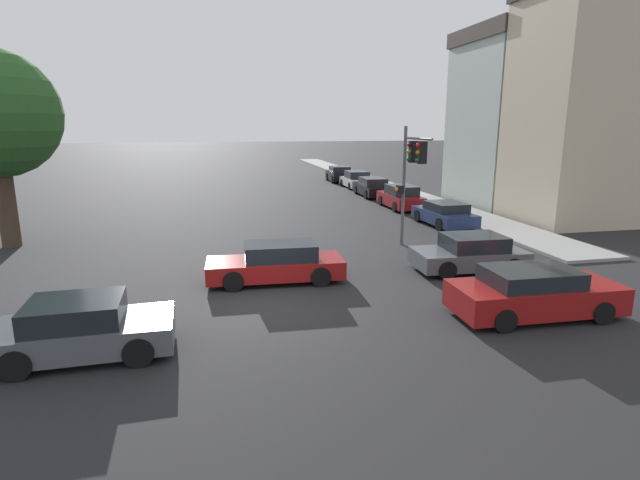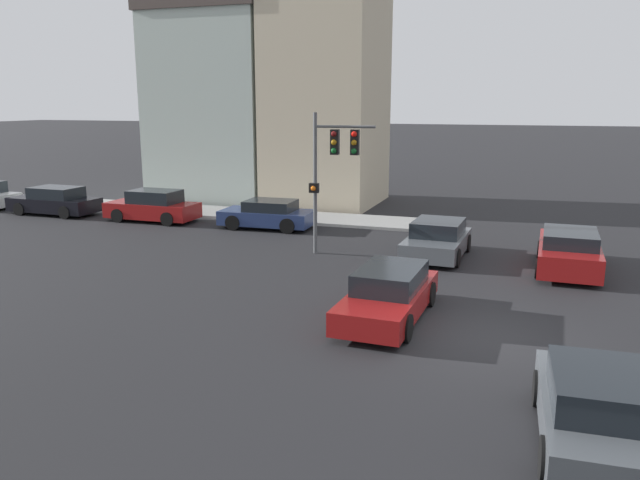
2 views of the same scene
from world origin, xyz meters
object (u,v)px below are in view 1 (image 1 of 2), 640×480
(parked_car_4, at_px, (339,174))
(parked_car_2, at_px, (372,187))
(crossing_car_2, at_px, (277,263))
(parked_car_1, at_px, (401,197))
(crossing_car_3, at_px, (470,254))
(parked_car_3, at_px, (356,180))
(traffic_signal, at_px, (411,165))
(crossing_car_0, at_px, (83,329))
(parked_car_0, at_px, (445,214))
(crossing_car_1, at_px, (534,293))

(parked_car_4, bearing_deg, parked_car_2, -178.70)
(parked_car_4, bearing_deg, crossing_car_2, 163.01)
(parked_car_2, bearing_deg, parked_car_1, -178.48)
(crossing_car_3, bearing_deg, parked_car_3, -94.40)
(traffic_signal, height_order, parked_car_3, traffic_signal)
(crossing_car_0, relative_size, parked_car_0, 0.96)
(crossing_car_0, bearing_deg, parked_car_0, 37.12)
(crossing_car_1, relative_size, crossing_car_2, 1.00)
(parked_car_4, bearing_deg, parked_car_1, -178.56)
(crossing_car_0, height_order, parked_car_0, crossing_car_0)
(parked_car_1, relative_size, parked_car_4, 1.13)
(traffic_signal, bearing_deg, parked_car_0, -137.62)
(traffic_signal, relative_size, crossing_car_1, 1.11)
(parked_car_2, bearing_deg, crossing_car_2, 154.50)
(crossing_car_2, xyz_separation_m, parked_car_3, (10.08, 24.69, 0.03))
(traffic_signal, height_order, crossing_car_3, traffic_signal)
(parked_car_3, bearing_deg, parked_car_1, 179.00)
(traffic_signal, height_order, parked_car_4, traffic_signal)
(crossing_car_0, relative_size, parked_car_2, 0.87)
(traffic_signal, xyz_separation_m, parked_car_0, (3.78, 4.28, -2.99))
(parked_car_3, relative_size, parked_car_4, 1.08)
(traffic_signal, height_order, parked_car_0, traffic_signal)
(traffic_signal, bearing_deg, crossing_car_0, 29.72)
(parked_car_2, bearing_deg, parked_car_4, 1.12)
(parked_car_0, bearing_deg, parked_car_3, -2.43)
(traffic_signal, relative_size, parked_car_3, 1.25)
(crossing_car_0, height_order, crossing_car_2, crossing_car_0)
(crossing_car_2, xyz_separation_m, parked_car_0, (10.01, 7.80, -0.02))
(parked_car_2, bearing_deg, crossing_car_1, 173.79)
(parked_car_1, bearing_deg, crossing_car_1, 170.49)
(traffic_signal, bearing_deg, crossing_car_1, 86.57)
(crossing_car_0, relative_size, parked_car_4, 1.04)
(crossing_car_0, bearing_deg, crossing_car_2, 40.13)
(parked_car_1, bearing_deg, parked_car_2, 0.60)
(traffic_signal, height_order, crossing_car_2, traffic_signal)
(traffic_signal, distance_m, crossing_car_1, 8.73)
(crossing_car_3, bearing_deg, crossing_car_2, 0.68)
(crossing_car_3, bearing_deg, traffic_signal, -74.11)
(crossing_car_0, bearing_deg, crossing_car_1, -2.43)
(parked_car_0, distance_m, parked_car_2, 11.62)
(crossing_car_0, height_order, parked_car_3, parked_car_3)
(traffic_signal, bearing_deg, crossing_car_3, 97.35)
(parked_car_0, bearing_deg, parked_car_2, -1.08)
(crossing_car_1, bearing_deg, parked_car_4, 85.99)
(parked_car_1, bearing_deg, crossing_car_2, 144.65)
(parked_car_0, relative_size, parked_car_3, 1.01)
(traffic_signal, height_order, parked_car_2, traffic_signal)
(crossing_car_2, distance_m, parked_car_4, 31.05)
(crossing_car_1, bearing_deg, parked_car_3, 84.60)
(parked_car_0, height_order, parked_car_4, parked_car_4)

